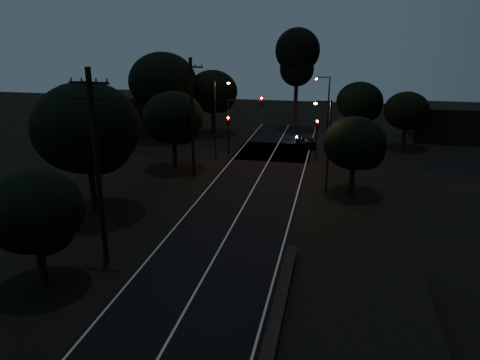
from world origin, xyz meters
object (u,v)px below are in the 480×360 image
at_px(streetlight_a, 217,114).
at_px(utility_pole_far, 192,116).
at_px(streetlight_c, 327,140).
at_px(utility_pole_mid, 97,166).
at_px(streetlight_b, 326,108).
at_px(signal_left, 228,128).
at_px(signal_right, 317,132).
at_px(car, 306,140).
at_px(tall_pine, 297,57).
at_px(signal_mast, 244,114).

bearing_deg(streetlight_a, utility_pole_far, -96.59).
distance_m(utility_pole_far, streetlight_c, 12.05).
xyz_separation_m(utility_pole_mid, streetlight_b, (11.31, 29.00, -1.10)).
relative_size(utility_pole_far, signal_left, 2.56).
bearing_deg(streetlight_b, streetlight_c, -87.86).
height_order(utility_pole_far, signal_right, utility_pole_far).
bearing_deg(utility_pole_far, streetlight_a, 83.41).
distance_m(utility_pole_mid, utility_pole_far, 17.00).
bearing_deg(signal_right, utility_pole_far, -143.00).
bearing_deg(car, tall_pine, -97.06).
xyz_separation_m(tall_pine, signal_right, (3.60, -15.01, -6.51)).
bearing_deg(signal_left, signal_right, 0.00).
bearing_deg(utility_pole_far, tall_pine, 73.07).
relative_size(utility_pole_mid, tall_pine, 0.85).
xyz_separation_m(streetlight_a, streetlight_c, (11.14, -8.00, -0.29)).
distance_m(tall_pine, signal_left, 17.30).
xyz_separation_m(utility_pole_mid, signal_right, (10.60, 24.99, -2.90)).
bearing_deg(utility_pole_mid, utility_pole_far, 90.00).
bearing_deg(utility_pole_far, signal_mast, 68.89).
distance_m(utility_pole_far, streetlight_b, 16.51).
bearing_deg(streetlight_a, utility_pole_mid, -91.73).
bearing_deg(tall_pine, utility_pole_far, -106.93).
height_order(utility_pole_mid, streetlight_a, utility_pole_mid).
relative_size(tall_pine, signal_right, 3.17).
bearing_deg(car, signal_mast, 21.11).
bearing_deg(tall_pine, signal_mast, -104.62).
relative_size(signal_mast, streetlight_a, 0.78).
distance_m(utility_pole_far, streetlight_a, 6.10).
relative_size(utility_pole_mid, streetlight_b, 1.38).
xyz_separation_m(utility_pole_far, streetlight_c, (11.83, -2.00, -1.13)).
xyz_separation_m(signal_left, streetlight_a, (-0.71, -1.99, 1.80)).
height_order(utility_pole_mid, signal_left, utility_pole_mid).
distance_m(utility_pole_mid, tall_pine, 40.77).
bearing_deg(utility_pole_mid, tall_pine, 80.07).
bearing_deg(car, utility_pole_mid, 53.28).
height_order(utility_pole_far, car, utility_pole_far).
relative_size(signal_left, signal_right, 1.00).
height_order(tall_pine, signal_mast, tall_pine).
height_order(signal_right, streetlight_a, streetlight_a).
xyz_separation_m(tall_pine, signal_mast, (-3.91, -15.01, -5.01)).
bearing_deg(utility_pole_far, car, 55.32).
bearing_deg(signal_left, utility_pole_mid, -93.21).
xyz_separation_m(utility_pole_mid, streetlight_c, (11.83, 15.00, -1.39)).
distance_m(utility_pole_far, signal_right, 13.53).
bearing_deg(signal_left, streetlight_a, -109.59).
relative_size(signal_right, streetlight_b, 0.51).
bearing_deg(utility_pole_mid, signal_mast, 82.96).
bearing_deg(signal_right, signal_left, 180.00).
distance_m(streetlight_b, car, 4.68).
height_order(signal_left, signal_mast, signal_mast).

